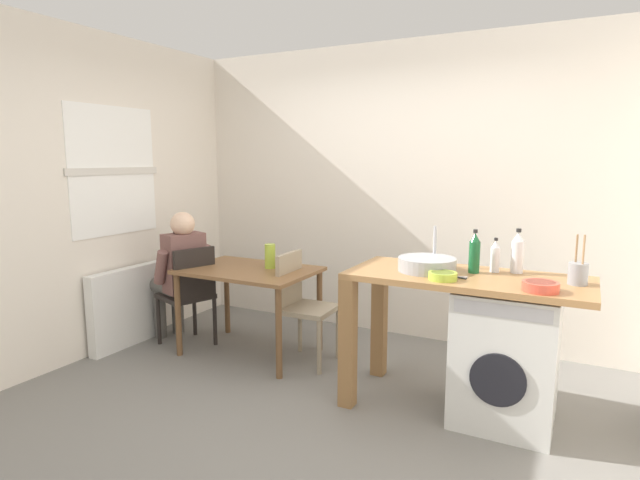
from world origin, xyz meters
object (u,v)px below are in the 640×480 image
Objects in this scene: chair_person_seat at (190,291)px; washing_machine at (506,355)px; dining_table at (249,280)px; bottle_clear_small at (517,253)px; bottle_tall_green at (474,253)px; mixing_bowl at (443,276)px; utensil_crock at (578,273)px; bottle_squat_brown at (495,257)px; chair_opposite at (301,301)px; seated_person at (180,270)px; colander at (540,286)px; vase at (270,256)px.

washing_machine is (2.65, -0.07, -0.08)m from chair_person_seat.
bottle_clear_small reaches higher than dining_table.
bottle_tall_green reaches higher than washing_machine.
utensil_crock is at bearing 18.76° from mixing_bowl.
bottle_squat_brown is 0.14m from bottle_clear_small.
chair_person_seat is 2.66m from washing_machine.
mixing_bowl is at bearing -161.24° from utensil_crock.
dining_table is 3.67× the size of utensil_crock.
chair_opposite is 3.09× the size of bottle_clear_small.
seated_person is at bearing 178.64° from utensil_crock.
chair_person_seat is 3.06m from utensil_crock.
washing_machine is at bearing -55.78° from bottle_squat_brown.
bottle_clear_small is at bearing 87.16° from chair_opposite.
utensil_crock reaches higher than chair_opposite.
dining_table is at bearing 179.50° from bottle_squat_brown.
washing_machine is at bearing 79.50° from chair_opposite.
chair_opposite is 1.50m from bottle_tall_green.
bottle_tall_green is at bearing 66.08° from mixing_bowl.
mixing_bowl is (-0.37, -0.20, 0.52)m from washing_machine.
washing_machine is at bearing -5.40° from dining_table.
bottle_tall_green reaches higher than chair_person_seat.
vase is at bearing 166.44° from colander.
bottle_tall_green is at bearing -3.27° from dining_table.
seated_person is 4.01× the size of utensil_crock.
utensil_crock reaches higher than seated_person.
utensil_crock reaches higher than mixing_bowl.
utensil_crock reaches higher than bottle_tall_green.
chair_person_seat is 4.36× the size of vase.
chair_opposite is at bearing 171.39° from washing_machine.
washing_machine reaches higher than dining_table.
vase is (-1.71, 0.21, -0.21)m from bottle_tall_green.
bottle_squat_brown is (1.50, -0.06, 0.51)m from chair_opposite.
seated_person is at bearing -168.62° from vase.
bottle_clear_small is at bearing 88.00° from washing_machine.
colander reaches higher than chair_opposite.
bottle_squat_brown is at bearing -0.50° from dining_table.
seated_person is 4.20× the size of bottle_tall_green.
chair_person_seat is 3.00× the size of utensil_crock.
dining_table is 0.92× the size of seated_person.
bottle_clear_small is 1.97m from vase.
bottle_clear_small is at bearing -68.79° from seated_person.
chair_person_seat is 2.47m from bottle_tall_green.
bottle_tall_green is at bearing -152.81° from bottle_clear_small.
utensil_crock reaches higher than vase.
chair_person_seat is at bearing -82.36° from chair_opposite.
dining_table is at bearing 176.73° from bottle_tall_green.
vase is (-0.33, 0.05, 0.34)m from chair_opposite.
vase is at bearing 33.69° from dining_table.
seated_person is (-0.15, 0.05, 0.16)m from chair_person_seat.
dining_table is 1.28× the size of washing_machine.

